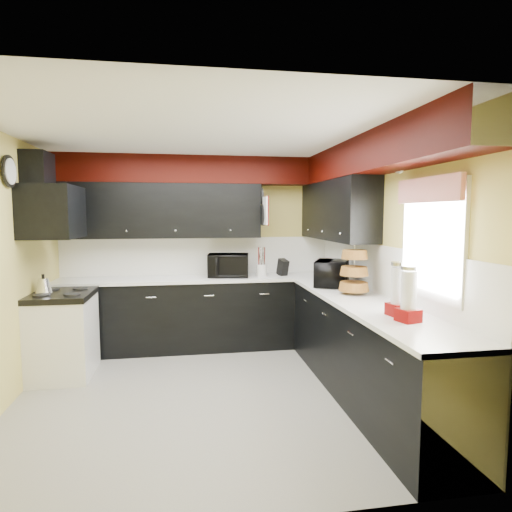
{
  "coord_description": "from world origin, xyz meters",
  "views": [
    {
      "loc": [
        -0.18,
        -4.06,
        1.76
      ],
      "look_at": [
        0.6,
        0.62,
        1.29
      ],
      "focal_mm": 30.0,
      "sensor_mm": 36.0,
      "label": 1
    }
  ],
  "objects": [
    {
      "name": "baskets",
      "position": [
        1.52,
        0.05,
        1.18
      ],
      "size": [
        0.27,
        0.27,
        0.5
      ],
      "primitive_type": null,
      "color": "brown",
      "rests_on": "upper_right"
    },
    {
      "name": "ground",
      "position": [
        0.0,
        0.0,
        0.0
      ],
      "size": [
        3.6,
        3.6,
        0.0
      ],
      "primitive_type": "plane",
      "color": "gray",
      "rests_on": "ground"
    },
    {
      "name": "cut_board",
      "position": [
        0.83,
        1.3,
        1.8
      ],
      "size": [
        0.03,
        0.26,
        0.35
      ],
      "primitive_type": "cube",
      "color": "white",
      "rests_on": "upper_back"
    },
    {
      "name": "knife_block",
      "position": [
        1.1,
        1.47,
        1.05
      ],
      "size": [
        0.14,
        0.16,
        0.22
      ],
      "primitive_type": "cube",
      "rotation": [
        0.0,
        0.0,
        0.33
      ],
      "color": "black",
      "rests_on": "counter_back"
    },
    {
      "name": "counter_back",
      "position": [
        0.0,
        1.5,
        0.92
      ],
      "size": [
        3.62,
        0.64,
        0.04
      ],
      "primitive_type": "cube",
      "color": "white",
      "rests_on": "cab_back"
    },
    {
      "name": "upper_right",
      "position": [
        1.62,
        0.9,
        1.8
      ],
      "size": [
        0.35,
        1.8,
        0.7
      ],
      "primitive_type": "cube",
      "color": "black",
      "rests_on": "wall_right"
    },
    {
      "name": "dispenser_b",
      "position": [
        1.51,
        -0.9,
        1.15
      ],
      "size": [
        0.18,
        0.18,
        0.42
      ],
      "primitive_type": null,
      "rotation": [
        0.0,
        0.0,
        0.18
      ],
      "color": "#6C0D00",
      "rests_on": "counter_right"
    },
    {
      "name": "upper_back",
      "position": [
        -0.5,
        1.62,
        1.8
      ],
      "size": [
        2.6,
        0.35,
        0.7
      ],
      "primitive_type": "cube",
      "color": "black",
      "rests_on": "wall_back"
    },
    {
      "name": "deco_plate",
      "position": [
        1.77,
        -0.35,
        2.25
      ],
      "size": [
        0.03,
        0.24,
        0.24
      ],
      "primitive_type": null,
      "color": "white",
      "rests_on": "wall_right"
    },
    {
      "name": "window",
      "position": [
        1.79,
        -0.9,
        1.55
      ],
      "size": [
        0.03,
        0.86,
        0.96
      ],
      "primitive_type": null,
      "color": "white",
      "rests_on": "wall_right"
    },
    {
      "name": "soffit_back",
      "position": [
        0.0,
        1.62,
        2.33
      ],
      "size": [
        3.6,
        0.36,
        0.35
      ],
      "primitive_type": "cube",
      "color": "black",
      "rests_on": "wall_back"
    },
    {
      "name": "pan_low",
      "position": [
        0.82,
        1.68,
        1.72
      ],
      "size": [
        0.03,
        0.24,
        0.42
      ],
      "primitive_type": null,
      "color": "black",
      "rests_on": "upper_back"
    },
    {
      "name": "valance",
      "position": [
        1.73,
        -0.9,
        1.95
      ],
      "size": [
        0.04,
        0.88,
        0.2
      ],
      "primitive_type": "cube",
      "color": "red",
      "rests_on": "wall_right"
    },
    {
      "name": "pan_top",
      "position": [
        0.82,
        1.55,
        2.0
      ],
      "size": [
        0.03,
        0.22,
        0.4
      ],
      "primitive_type": null,
      "color": "black",
      "rests_on": "upper_back"
    },
    {
      "name": "utensil_crock",
      "position": [
        0.81,
        1.46,
        1.02
      ],
      "size": [
        0.17,
        0.17,
        0.15
      ],
      "primitive_type": "cylinder",
      "rotation": [
        0.0,
        0.0,
        -0.22
      ],
      "color": "silver",
      "rests_on": "counter_back"
    },
    {
      "name": "wall_back",
      "position": [
        0.0,
        1.8,
        1.25
      ],
      "size": [
        3.6,
        0.06,
        2.5
      ],
      "primitive_type": "cube",
      "color": "#E0C666",
      "rests_on": "ground"
    },
    {
      "name": "toaster_oven",
      "position": [
        0.37,
        1.48,
        1.09
      ],
      "size": [
        0.58,
        0.51,
        0.3
      ],
      "primitive_type": "imported",
      "rotation": [
        0.0,
        0.0,
        -0.16
      ],
      "color": "black",
      "rests_on": "counter_back"
    },
    {
      "name": "clock",
      "position": [
        -1.77,
        0.25,
        2.15
      ],
      "size": [
        0.03,
        0.3,
        0.3
      ],
      "primitive_type": null,
      "color": "black",
      "rests_on": "wall_left"
    },
    {
      "name": "cab_right",
      "position": [
        1.5,
        -0.3,
        0.45
      ],
      "size": [
        0.6,
        3.0,
        0.9
      ],
      "primitive_type": "cube",
      "color": "black",
      "rests_on": "ground"
    },
    {
      "name": "counter_right",
      "position": [
        1.5,
        -0.3,
        0.92
      ],
      "size": [
        0.64,
        3.02,
        0.04
      ],
      "primitive_type": "cube",
      "color": "white",
      "rests_on": "cab_right"
    },
    {
      "name": "microwave",
      "position": [
        1.47,
        0.58,
        1.08
      ],
      "size": [
        0.54,
        0.62,
        0.29
      ],
      "primitive_type": "imported",
      "rotation": [
        0.0,
        0.0,
        1.14
      ],
      "color": "black",
      "rests_on": "counter_right"
    },
    {
      "name": "stove",
      "position": [
        -1.5,
        0.75,
        0.43
      ],
      "size": [
        0.6,
        0.75,
        0.86
      ],
      "primitive_type": "cube",
      "color": "white",
      "rests_on": "ground"
    },
    {
      "name": "wall_left",
      "position": [
        -1.8,
        0.0,
        1.25
      ],
      "size": [
        0.06,
        3.6,
        2.5
      ],
      "primitive_type": "cube",
      "color": "#E0C666",
      "rests_on": "ground"
    },
    {
      "name": "splash_right",
      "position": [
        1.79,
        0.0,
        1.19
      ],
      "size": [
        0.02,
        3.6,
        0.5
      ],
      "primitive_type": "cube",
      "color": "white",
      "rests_on": "counter_right"
    },
    {
      "name": "cooktop",
      "position": [
        -1.5,
        0.75,
        0.89
      ],
      "size": [
        0.62,
        0.77,
        0.06
      ],
      "primitive_type": "cube",
      "color": "black",
      "rests_on": "stove"
    },
    {
      "name": "soffit_right",
      "position": [
        1.62,
        -0.18,
        2.33
      ],
      "size": [
        0.36,
        3.24,
        0.35
      ],
      "primitive_type": "cube",
      "color": "black",
      "rests_on": "wall_right"
    },
    {
      "name": "splash_back",
      "position": [
        0.0,
        1.79,
        1.19
      ],
      "size": [
        3.6,
        0.02,
        0.5
      ],
      "primitive_type": "cube",
      "color": "white",
      "rests_on": "counter_back"
    },
    {
      "name": "dispenser_a",
      "position": [
        1.49,
        -1.09,
        1.14
      ],
      "size": [
        0.18,
        0.18,
        0.41
      ],
      "primitive_type": null,
      "rotation": [
        0.0,
        0.0,
        0.27
      ],
      "color": "#591304",
      "rests_on": "counter_right"
    },
    {
      "name": "wall_right",
      "position": [
        1.8,
        0.0,
        1.25
      ],
      "size": [
        0.06,
        3.6,
        2.5
      ],
      "primitive_type": "cube",
      "color": "#E0C666",
      "rests_on": "ground"
    },
    {
      "name": "cab_back",
      "position": [
        0.0,
        1.5,
        0.45
      ],
      "size": [
        3.6,
        0.6,
        0.9
      ],
      "primitive_type": "cube",
      "color": "black",
      "rests_on": "ground"
    },
    {
      "name": "pan_mid",
      "position": [
        0.82,
        1.42,
        1.75
      ],
      "size": [
        0.03,
        0.28,
        0.46
      ],
      "primitive_type": null,
      "color": "black",
      "rests_on": "upper_back"
    },
    {
      "name": "hood_duct",
      "position": [
        -1.68,
        0.75,
        2.2
      ],
      "size": [
        0.24,
        0.4,
        0.4
      ],
      "primitive_type": "cube",
      "color": "black",
      "rests_on": "wall_left"
    },
    {
      "name": "ceiling",
      "position": [
        0.0,
        0.0,
        2.5
      ],
      "size": [
        3.6,
        3.6,
        0.06
      ],
      "primitive_type": "cube",
      "color": "white",
      "rests_on": "wall_back"
    },
    {
      "name": "kettle",
      "position": [
        -1.68,
        0.75,
        1.0
      ],
      "size": [
        0.23,
        0.23,
        0.16
      ],
      "primitive_type": null,
      "rotation": [
        0.0,
        0.0,
        -0.39
      ],
      "color": "silver",
      "rests_on": "cooktop"
    },
    {
      "name": "hood",
      "position": [
        -1.55,
        0.75,
        1.78
      ],
      "size": [
        0.5,
        0.78,
        0.55
      ],
      "primitive_type": "cube",
      "color": "black",
      "rests_on": "wall_left"
    }
  ]
}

